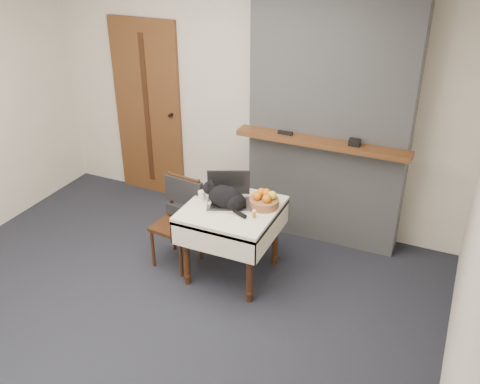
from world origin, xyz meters
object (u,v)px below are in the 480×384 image
object	(u,v)px
cat	(226,197)
laptop	(229,195)
door	(148,110)
pill_bottle	(254,214)
cream_jar	(202,195)
chair	(181,209)
side_table	(232,218)
fruit_basket	(264,200)

from	to	relation	value
cat	laptop	bearing A→B (deg)	107.65
door	pill_bottle	distance (m)	2.19
cream_jar	pill_bottle	size ratio (longest dim) A/B	1.09
cream_jar	chair	xyz separation A→B (m)	(-0.23, 0.01, -0.20)
cream_jar	laptop	bearing A→B (deg)	9.09
side_table	fruit_basket	size ratio (longest dim) A/B	3.02
side_table	cream_jar	world-z (taller)	cream_jar
cat	cream_jar	distance (m)	0.28
cream_jar	fruit_basket	world-z (taller)	fruit_basket
door	chair	distance (m)	1.57
pill_bottle	fruit_basket	bearing A→B (deg)	88.63
cat	side_table	bearing A→B (deg)	40.70
cat	fruit_basket	distance (m)	0.33
side_table	cream_jar	bearing A→B (deg)	175.18
door	laptop	distance (m)	1.85
cat	chair	distance (m)	0.56
side_table	door	bearing A→B (deg)	143.91
cream_jar	fruit_basket	bearing A→B (deg)	10.36
laptop	fruit_basket	xyz separation A→B (m)	(0.31, 0.06, -0.01)
door	cream_jar	world-z (taller)	door
pill_bottle	fruit_basket	size ratio (longest dim) A/B	0.27
pill_bottle	chair	world-z (taller)	chair
cat	pill_bottle	world-z (taller)	cat
cat	fruit_basket	xyz separation A→B (m)	(0.29, 0.15, -0.04)
side_table	pill_bottle	bearing A→B (deg)	-19.23
side_table	cream_jar	distance (m)	0.34
fruit_basket	chair	distance (m)	0.82
side_table	laptop	distance (m)	0.20
side_table	fruit_basket	distance (m)	0.33
cat	cream_jar	xyz separation A→B (m)	(-0.27, 0.05, -0.06)
door	cat	world-z (taller)	door
fruit_basket	chair	bearing A→B (deg)	-173.17
cream_jar	chair	world-z (taller)	chair
cream_jar	chair	size ratio (longest dim) A/B	0.09
pill_bottle	cream_jar	bearing A→B (deg)	168.55
side_table	chair	world-z (taller)	chair
laptop	cream_jar	xyz separation A→B (m)	(-0.24, -0.04, -0.03)
door	laptop	bearing A→B (deg)	-35.56
fruit_basket	door	bearing A→B (deg)	150.86
cat	cream_jar	size ratio (longest dim) A/B	6.26
door	fruit_basket	bearing A→B (deg)	-29.14
cream_jar	side_table	bearing A→B (deg)	-4.82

